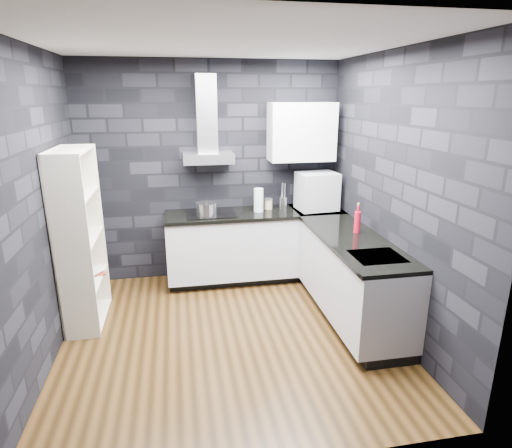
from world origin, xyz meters
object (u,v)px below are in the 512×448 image
object	(u,v)px
storage_jar	(268,204)
bookshelf	(80,239)
pot	(206,210)
appliance_garage	(317,192)
utensil_crock	(283,202)
glass_vase	(259,200)
fruit_bowl	(78,238)
red_bottle	(357,222)

from	to	relation	value
storage_jar	bookshelf	size ratio (longest dim) A/B	0.07
pot	appliance_garage	distance (m)	1.40
appliance_garage	bookshelf	size ratio (longest dim) A/B	0.26
utensil_crock	bookshelf	xyz separation A→B (m)	(-2.30, -0.85, -0.07)
glass_vase	fruit_bowl	size ratio (longest dim) A/B	1.43
storage_jar	appliance_garage	distance (m)	0.63
red_bottle	fruit_bowl	xyz separation A→B (m)	(-2.81, 0.23, -0.07)
pot	utensil_crock	distance (m)	1.02
pot	utensil_crock	bearing A→B (deg)	14.49
glass_vase	appliance_garage	size ratio (longest dim) A/B	0.61
utensil_crock	pot	bearing A→B (deg)	-165.51
red_bottle	pot	bearing A→B (deg)	149.29
pot	bookshelf	distance (m)	1.44
glass_vase	red_bottle	xyz separation A→B (m)	(0.85, -1.01, -0.03)
pot	red_bottle	xyz separation A→B (m)	(1.50, -0.89, 0.03)
bookshelf	appliance_garage	bearing A→B (deg)	18.01
appliance_garage	red_bottle	distance (m)	1.01
utensil_crock	fruit_bowl	world-z (taller)	utensil_crock
pot	fruit_bowl	world-z (taller)	pot
glass_vase	appliance_garage	xyz separation A→B (m)	(0.74, -0.02, 0.08)
pot	utensil_crock	world-z (taller)	pot
utensil_crock	fruit_bowl	distance (m)	2.48
pot	bookshelf	xyz separation A→B (m)	(-1.31, -0.59, -0.08)
utensil_crock	red_bottle	world-z (taller)	red_bottle
bookshelf	fruit_bowl	size ratio (longest dim) A/B	8.89
pot	red_bottle	world-z (taller)	red_bottle
fruit_bowl	appliance_garage	bearing A→B (deg)	15.79
glass_vase	red_bottle	size ratio (longest dim) A/B	1.30
glass_vase	red_bottle	bearing A→B (deg)	-49.87
red_bottle	fruit_bowl	size ratio (longest dim) A/B	1.10
pot	glass_vase	size ratio (longest dim) A/B	0.85
fruit_bowl	utensil_crock	bearing A→B (deg)	21.70
appliance_garage	red_bottle	size ratio (longest dim) A/B	2.12
bookshelf	fruit_bowl	xyz separation A→B (m)	(0.00, -0.07, 0.04)
utensil_crock	fruit_bowl	size ratio (longest dim) A/B	0.69
glass_vase	bookshelf	world-z (taller)	bookshelf
pot	appliance_garage	bearing A→B (deg)	4.26
pot	storage_jar	bearing A→B (deg)	15.60
pot	utensil_crock	xyz separation A→B (m)	(0.99, 0.26, -0.02)
bookshelf	fruit_bowl	world-z (taller)	bookshelf
pot	storage_jar	distance (m)	0.83
glass_vase	utensil_crock	world-z (taller)	glass_vase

